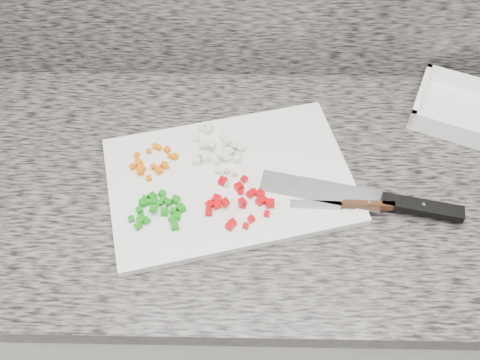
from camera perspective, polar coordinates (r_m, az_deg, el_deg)
The scene contains 11 objects.
cabinet at distance 1.44m, azimuth 1.91°, elevation -10.92°, with size 3.92×0.62×0.86m, color silver.
countertop at distance 1.06m, azimuth 2.57°, elevation -0.35°, with size 3.96×0.64×0.04m, color #605B55.
cutting_board at distance 1.03m, azimuth -1.10°, elevation -0.00°, with size 0.46×0.31×0.02m, color white.
carrot_pile at distance 1.05m, azimuth -9.34°, elevation 1.82°, with size 0.09×0.09×0.01m.
onion_pile at distance 1.06m, azimuth -2.38°, elevation 3.49°, with size 0.11×0.11×0.02m.
green_pepper_pile at distance 0.98m, azimuth -8.62°, elevation -3.13°, with size 0.10×0.09×0.02m.
red_pepper_pile at distance 0.98m, azimuth 0.12°, elevation -2.34°, with size 0.13×0.12×0.02m.
garlic_pile at distance 1.02m, azimuth -1.48°, elevation 0.43°, with size 0.04×0.04×0.01m.
chef_knife at distance 1.02m, azimuth 15.36°, elevation -2.24°, with size 0.37×0.11×0.02m.
paring_knife at distance 1.00m, azimuth 12.15°, elevation -2.62°, with size 0.19×0.02×0.02m.
tray at distance 1.23m, azimuth 23.25°, elevation 6.58°, with size 0.27×0.23×0.05m.
Camera 1 is at (-0.04, 0.82, 1.73)m, focal length 40.00 mm.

